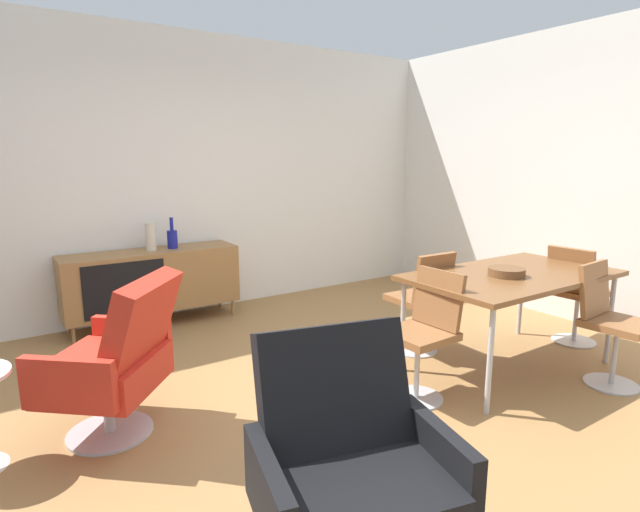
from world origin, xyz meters
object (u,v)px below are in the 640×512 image
(lounge_chair_red, at_px, (115,359))
(armchair_black_shell, at_px, (350,464))
(dining_table, at_px, (512,278))
(vase_sculptural_dark, at_px, (172,238))
(dining_chair_near_window, at_px, (425,330))
(sideboard, at_px, (152,280))
(dining_chair_far_end, at_px, (575,291))
(wooden_bowl_on_table, at_px, (506,272))
(dining_chair_back_left, at_px, (423,298))
(dining_chair_front_right, at_px, (609,319))
(vase_cobalt, at_px, (151,237))

(lounge_chair_red, bearing_deg, armchair_black_shell, -71.65)
(dining_table, height_order, armchair_black_shell, armchair_black_shell)
(vase_sculptural_dark, distance_m, dining_chair_near_window, 2.69)
(sideboard, height_order, dining_chair_far_end, dining_chair_far_end)
(wooden_bowl_on_table, xyz_separation_m, dining_chair_back_left, (-0.23, 0.60, -0.30))
(sideboard, relative_size, dining_chair_back_left, 1.87)
(sideboard, xyz_separation_m, dining_table, (1.96, -2.52, 0.26))
(dining_chair_front_right, height_order, lounge_chair_red, lounge_chair_red)
(sideboard, distance_m, armchair_black_shell, 3.42)
(dining_table, bearing_deg, wooden_bowl_on_table, -163.17)
(dining_chair_back_left, height_order, dining_chair_far_end, same)
(sideboard, bearing_deg, wooden_bowl_on_table, -54.25)
(dining_chair_back_left, xyz_separation_m, dining_chair_far_end, (1.24, -0.56, 0.00))
(dining_chair_near_window, height_order, armchair_black_shell, armchair_black_shell)
(dining_chair_near_window, bearing_deg, sideboard, 113.10)
(dining_chair_front_right, bearing_deg, dining_chair_back_left, 121.93)
(dining_table, bearing_deg, dining_chair_front_right, -58.31)
(vase_cobalt, height_order, wooden_bowl_on_table, vase_cobalt)
(wooden_bowl_on_table, bearing_deg, dining_chair_far_end, 1.84)
(dining_chair_front_right, bearing_deg, armchair_black_shell, -172.46)
(wooden_bowl_on_table, bearing_deg, dining_chair_back_left, 111.10)
(dining_table, bearing_deg, sideboard, 127.91)
(dining_table, distance_m, dining_chair_near_window, 0.92)
(vase_cobalt, relative_size, lounge_chair_red, 0.28)
(vase_sculptural_dark, bearing_deg, lounge_chair_red, -116.56)
(dining_table, distance_m, armchair_black_shell, 2.37)
(dining_table, bearing_deg, dining_chair_far_end, -0.28)
(vase_cobalt, height_order, lounge_chair_red, vase_cobalt)
(dining_chair_near_window, relative_size, dining_chair_front_right, 1.00)
(wooden_bowl_on_table, xyz_separation_m, armchair_black_shell, (-2.06, -0.86, -0.30))
(dining_chair_front_right, distance_m, armchair_black_shell, 2.55)
(vase_cobalt, distance_m, dining_table, 3.19)
(dining_chair_front_right, xyz_separation_m, armchair_black_shell, (-2.53, -0.33, -0.00))
(wooden_bowl_on_table, distance_m, lounge_chair_red, 2.67)
(vase_sculptural_dark, height_order, dining_table, vase_sculptural_dark)
(dining_table, xyz_separation_m, wooden_bowl_on_table, (-0.12, -0.04, 0.07))
(sideboard, height_order, dining_chair_back_left, dining_chair_back_left)
(vase_cobalt, bearing_deg, armchair_black_shell, -93.89)
(dining_chair_back_left, height_order, dining_chair_front_right, same)
(dining_chair_near_window, distance_m, dining_chair_far_end, 1.78)
(vase_sculptural_dark, bearing_deg, sideboard, -179.50)
(dining_table, relative_size, dining_chair_near_window, 1.87)
(dining_chair_back_left, bearing_deg, dining_chair_far_end, -24.42)
(vase_cobalt, bearing_deg, vase_sculptural_dark, 0.00)
(dining_chair_far_end, xyz_separation_m, armchair_black_shell, (-3.07, -0.89, -0.00))
(vase_cobalt, relative_size, armchair_black_shell, 0.28)
(dining_chair_near_window, xyz_separation_m, dining_chair_back_left, (0.54, 0.56, 0.00))
(wooden_bowl_on_table, distance_m, dining_chair_far_end, 1.05)
(vase_cobalt, xyz_separation_m, dining_chair_far_end, (2.84, -2.53, -0.38))
(dining_chair_far_end, height_order, armchair_black_shell, armchair_black_shell)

